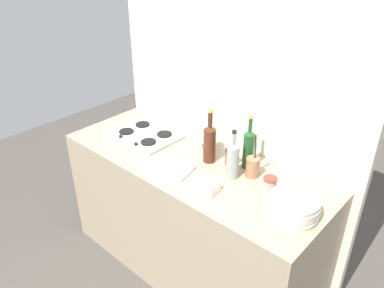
{
  "coord_description": "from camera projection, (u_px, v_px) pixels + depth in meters",
  "views": [
    {
      "loc": [
        1.38,
        -1.53,
        2.16
      ],
      "look_at": [
        0.0,
        0.0,
        1.02
      ],
      "focal_mm": 35.7,
      "sensor_mm": 36.0,
      "label": 1
    }
  ],
  "objects": [
    {
      "name": "counter_block",
      "position": [
        192.0,
        216.0,
        2.63
      ],
      "size": [
        1.8,
        0.7,
        0.9
      ],
      "primitive_type": "cube",
      "color": "tan",
      "rests_on": "ground"
    },
    {
      "name": "wine_bottle_mid_left",
      "position": [
        210.0,
        142.0,
        2.35
      ],
      "size": [
        0.08,
        0.08,
        0.35
      ],
      "color": "#472314",
      "rests_on": "counter_block"
    },
    {
      "name": "cutting_board",
      "position": [
        169.0,
        168.0,
        2.32
      ],
      "size": [
        0.31,
        0.24,
        0.02
      ],
      "primitive_type": "cube",
      "rotation": [
        0.0,
        0.0,
        0.21
      ],
      "color": "silver",
      "rests_on": "counter_block"
    },
    {
      "name": "condiment_jar_front",
      "position": [
        231.0,
        157.0,
        2.35
      ],
      "size": [
        0.07,
        0.07,
        0.11
      ],
      "color": "#C64C2D",
      "rests_on": "counter_block"
    },
    {
      "name": "butter_dish",
      "position": [
        206.0,
        186.0,
        2.13
      ],
      "size": [
        0.15,
        0.12,
        0.05
      ],
      "primitive_type": "cube",
      "rotation": [
        0.0,
        0.0,
        0.12
      ],
      "color": "white",
      "rests_on": "counter_block"
    },
    {
      "name": "wine_bottle_mid_right",
      "position": [
        233.0,
        159.0,
        2.2
      ],
      "size": [
        0.07,
        0.07,
        0.31
      ],
      "color": "gray",
      "rests_on": "counter_block"
    },
    {
      "name": "mixing_bowl",
      "position": [
        209.0,
        143.0,
        2.54
      ],
      "size": [
        0.16,
        0.16,
        0.07
      ],
      "color": "silver",
      "rests_on": "counter_block"
    },
    {
      "name": "stovetop_hob",
      "position": [
        145.0,
        135.0,
        2.69
      ],
      "size": [
        0.46,
        0.34,
        0.04
      ],
      "color": "#B2B2B7",
      "rests_on": "counter_block"
    },
    {
      "name": "condiment_jar_rear",
      "position": [
        270.0,
        186.0,
        2.08
      ],
      "size": [
        0.08,
        0.08,
        0.11
      ],
      "color": "#9E998C",
      "rests_on": "counter_block"
    },
    {
      "name": "wine_bottle_leftmost",
      "position": [
        248.0,
        148.0,
        2.29
      ],
      "size": [
        0.07,
        0.07,
        0.35
      ],
      "color": "#19471E",
      "rests_on": "counter_block"
    },
    {
      "name": "plate_stack",
      "position": [
        294.0,
        207.0,
        1.92
      ],
      "size": [
        0.26,
        0.26,
        0.11
      ],
      "color": "silver",
      "rests_on": "counter_block"
    },
    {
      "name": "ground_plane",
      "position": [
        192.0,
        263.0,
        2.85
      ],
      "size": [
        6.0,
        6.0,
        0.0
      ],
      "primitive_type": "plane",
      "color": "#47423D",
      "rests_on": "ground"
    },
    {
      "name": "backsplash_panel",
      "position": [
        231.0,
        87.0,
        2.47
      ],
      "size": [
        1.9,
        0.06,
        2.57
      ],
      "primitive_type": "cube",
      "color": "beige",
      "rests_on": "ground"
    },
    {
      "name": "utensil_crock",
      "position": [
        253.0,
        166.0,
        2.23
      ],
      "size": [
        0.08,
        0.08,
        0.32
      ],
      "color": "#996B4C",
      "rests_on": "counter_block"
    }
  ]
}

